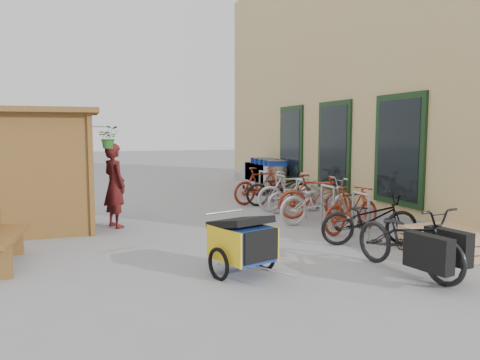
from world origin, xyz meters
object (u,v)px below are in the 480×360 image
object	(u,v)px
bike_4	(296,196)
child_trailer	(242,241)
pallet_stack	(448,242)
cargo_bike	(410,240)
bike_5	(290,191)
bike_1	(352,209)
bike_6	(279,188)
person_kiosk	(115,185)
bike_0	(370,219)
bike_2	(319,201)
shopping_carts	(262,172)
bike_3	(316,197)
kiosk	(36,153)
bike_7	(261,185)

from	to	relation	value
bike_4	child_trailer	bearing A→B (deg)	142.17
pallet_stack	cargo_bike	size ratio (longest dim) A/B	0.62
child_trailer	bike_5	size ratio (longest dim) A/B	0.89
bike_1	bike_6	world-z (taller)	bike_6
person_kiosk	bike_4	xyz separation A→B (m)	(4.28, 0.40, -0.46)
bike_5	person_kiosk	bearing A→B (deg)	107.10
bike_0	bike_2	distance (m)	1.94
person_kiosk	shopping_carts	bearing A→B (deg)	-74.27
child_trailer	bike_4	xyz separation A→B (m)	(2.85, 4.25, -0.07)
bike_5	cargo_bike	bearing A→B (deg)	-177.49
person_kiosk	bike_5	world-z (taller)	person_kiosk
cargo_bike	bike_3	size ratio (longest dim) A/B	1.15
bike_4	bike_5	world-z (taller)	bike_5
bike_6	pallet_stack	bearing A→B (deg)	-164.02
pallet_stack	bike_2	world-z (taller)	bike_2
bike_4	bike_6	world-z (taller)	bike_6
cargo_bike	pallet_stack	bearing A→B (deg)	17.00
kiosk	bike_7	xyz separation A→B (m)	(5.38, 1.98, -1.05)
pallet_stack	bike_1	distance (m)	2.00
bike_6	bike_7	size ratio (longest dim) A/B	1.06
bike_3	bike_6	bearing A→B (deg)	19.36
bike_4	person_kiosk	bearing A→B (deg)	91.43
bike_1	bike_5	bearing A→B (deg)	-15.76
bike_2	bike_3	world-z (taller)	bike_3
bike_2	bike_3	distance (m)	0.53
cargo_bike	bike_6	distance (m)	6.08
pallet_stack	bike_5	world-z (taller)	bike_5
bike_6	bike_3	bearing A→B (deg)	-169.05
child_trailer	cargo_bike	size ratio (longest dim) A/B	0.76
pallet_stack	bike_7	size ratio (longest dim) A/B	0.72
bike_5	bike_4	bearing A→B (deg)	-150.26
bike_7	kiosk	bearing A→B (deg)	99.34
bike_4	bike_7	size ratio (longest dim) A/B	0.92
pallet_stack	bike_5	bearing A→B (deg)	97.91
cargo_bike	bike_5	xyz separation A→B (m)	(0.59, 5.17, 0.01)
bike_3	bike_7	bearing A→B (deg)	27.54
cargo_bike	bike_0	xyz separation A→B (m)	(0.46, 1.63, -0.03)
person_kiosk	bike_2	distance (m)	4.27
kiosk	bike_0	distance (m)	6.31
pallet_stack	bike_3	world-z (taller)	bike_3
pallet_stack	kiosk	bearing A→B (deg)	148.34
bike_0	bike_6	xyz separation A→B (m)	(0.21, 4.41, 0.01)
child_trailer	bike_1	xyz separation A→B (m)	(2.85, 1.79, -0.01)
person_kiosk	bike_6	distance (m)	4.56
cargo_bike	bike_2	bearing A→B (deg)	72.07
kiosk	bike_5	distance (m)	5.78
pallet_stack	bike_7	distance (m)	5.93
pallet_stack	bike_3	distance (m)	3.50
pallet_stack	person_kiosk	bearing A→B (deg)	140.73
pallet_stack	bike_7	bearing A→B (deg)	98.74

